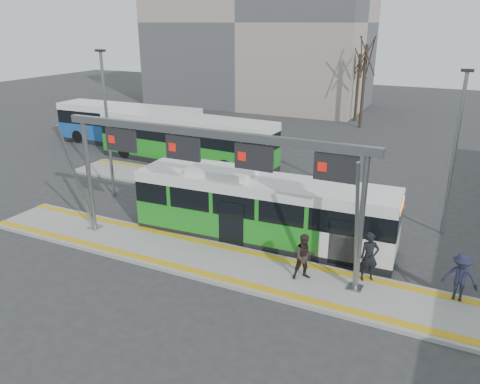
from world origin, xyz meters
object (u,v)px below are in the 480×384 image
object	(u,v)px
hero_bus	(261,210)
passenger_a	(369,257)
gantry	(209,157)
passenger_b	(305,257)
passenger_c	(460,277)

from	to	relation	value
hero_bus	passenger_a	xyz separation A→B (m)	(4.98, -1.67, -0.34)
gantry	hero_bus	world-z (taller)	gantry
passenger_a	passenger_b	distance (m)	2.32
passenger_b	passenger_c	world-z (taller)	passenger_b
gantry	passenger_a	world-z (taller)	gantry
hero_bus	passenger_a	size ratio (longest dim) A/B	6.13
passenger_b	passenger_c	xyz separation A→B (m)	(5.16, 0.91, -0.01)
passenger_b	passenger_a	bearing A→B (deg)	-11.06
passenger_a	passenger_c	size ratio (longest dim) A/B	1.07
gantry	passenger_c	size ratio (longest dim) A/B	7.48
passenger_a	passenger_b	xyz separation A→B (m)	(-2.13, -0.93, -0.05)
passenger_a	passenger_b	size ratio (longest dim) A/B	1.06
gantry	passenger_b	size ratio (longest dim) A/B	7.38
passenger_b	hero_bus	bearing A→B (deg)	102.88
hero_bus	passenger_b	world-z (taller)	hero_bus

